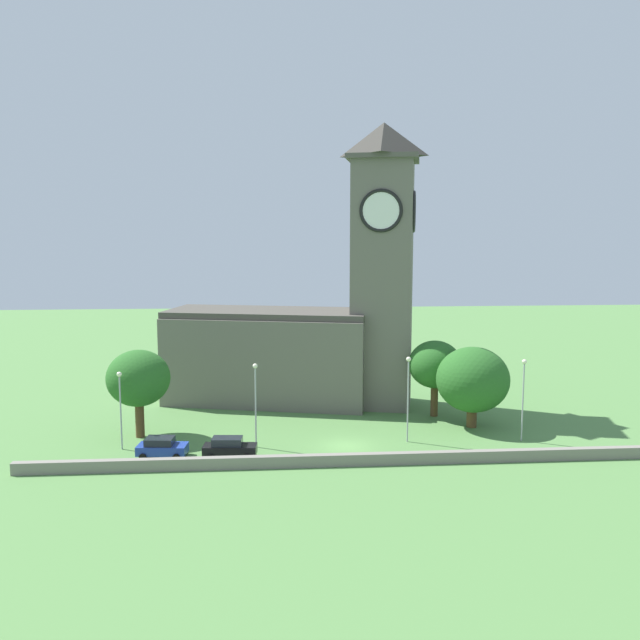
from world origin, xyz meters
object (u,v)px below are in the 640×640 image
object	(u,v)px
tree_riverside_west	(473,380)
tree_churchyard	(435,365)
streetlamp_west_mid	(255,392)
tree_riverside_east	(138,379)
streetlamp_west_end	(120,398)
church	(309,323)
streetlamp_central	(408,386)
car_blue	(162,447)
streetlamp_east_mid	(523,387)
car_black	(229,448)

from	to	relation	value
tree_riverside_west	tree_churchyard	world-z (taller)	tree_riverside_west
streetlamp_west_mid	tree_riverside_east	xyz separation A→B (m)	(-10.94, 3.87, 0.58)
streetlamp_west_end	streetlamp_west_mid	world-z (taller)	streetlamp_west_mid
church	streetlamp_central	size ratio (longest dim) A/B	3.88
streetlamp_west_end	tree_riverside_west	xyz separation A→B (m)	(33.03, 4.38, 0.09)
church	streetlamp_west_end	distance (m)	23.83
car_blue	streetlamp_east_mid	xyz separation A→B (m)	(32.41, 1.98, 4.18)
church	streetlamp_east_mid	size ratio (longest dim) A/B	4.02
car_black	tree_riverside_east	bearing A→B (deg)	142.76
car_blue	tree_riverside_east	world-z (taller)	tree_riverside_east
car_black	streetlamp_west_mid	distance (m)	5.43
tree_riverside_east	streetlamp_central	bearing A→B (deg)	-7.71
church	streetlamp_east_mid	bearing A→B (deg)	-40.30
car_blue	streetlamp_east_mid	size ratio (longest dim) A/B	0.57
tree_churchyard	tree_riverside_west	bearing A→B (deg)	-57.29
tree_churchyard	streetlamp_central	bearing A→B (deg)	-118.78
streetlamp_west_end	streetlamp_west_mid	size ratio (longest dim) A/B	0.92
church	tree_churchyard	bearing A→B (deg)	-28.30
streetlamp_east_mid	car_black	bearing A→B (deg)	-174.19
streetlamp_central	tree_churchyard	size ratio (longest dim) A/B	0.99
church	streetlamp_central	distance (m)	17.70
streetlamp_central	tree_riverside_west	distance (m)	8.46
car_blue	streetlamp_central	xyz separation A→B (m)	(21.84, 2.54, 4.34)
car_blue	streetlamp_central	distance (m)	22.41
streetlamp_west_end	streetlamp_central	world-z (taller)	streetlamp_central
tree_churchyard	tree_riverside_east	world-z (taller)	tree_riverside_east
church	car_blue	world-z (taller)	church
streetlamp_central	streetlamp_west_mid	bearing A→B (deg)	-177.85
car_black	streetlamp_west_end	xyz separation A→B (m)	(-9.64, 3.09, 3.77)
streetlamp_central	tree_churchyard	distance (m)	9.61
car_black	streetlamp_west_mid	xyz separation A→B (m)	(2.22, 2.76, 4.12)
streetlamp_central	streetlamp_east_mid	xyz separation A→B (m)	(10.57, -0.56, -0.16)
streetlamp_east_mid	tree_riverside_west	distance (m)	5.76
tree_churchyard	tree_riverside_east	bearing A→B (deg)	-170.23
church	car_black	size ratio (longest dim) A/B	6.62
car_blue	streetlamp_west_mid	world-z (taller)	streetlamp_west_mid
streetlamp_east_mid	tree_riverside_west	size ratio (longest dim) A/B	0.96
car_blue	streetlamp_west_end	distance (m)	5.92
streetlamp_east_mid	tree_riverside_east	xyz separation A→B (m)	(-35.35, 3.92, 0.56)
streetlamp_central	streetlamp_east_mid	bearing A→B (deg)	-3.06
car_blue	car_black	world-z (taller)	car_black
streetlamp_east_mid	tree_riverside_east	size ratio (longest dim) A/B	0.92
tree_riverside_west	streetlamp_east_mid	bearing A→B (deg)	-55.78
streetlamp_west_end	streetlamp_central	xyz separation A→B (m)	(25.70, 0.18, 0.53)
streetlamp_central	tree_churchyard	xyz separation A→B (m)	(4.62, 8.42, 0.26)
church	tree_riverside_west	bearing A→B (deg)	-35.65
streetlamp_west_mid	tree_riverside_west	xyz separation A→B (m)	(21.17, 4.72, -0.27)
streetlamp_east_mid	tree_riverside_west	xyz separation A→B (m)	(-3.24, 4.76, -0.28)
car_blue	streetlamp_west_end	world-z (taller)	streetlamp_west_end
streetlamp_east_mid	church	bearing A→B (deg)	139.70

